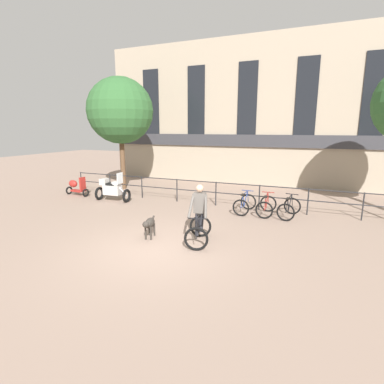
{
  "coord_description": "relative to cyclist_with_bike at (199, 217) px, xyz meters",
  "views": [
    {
      "loc": [
        3.96,
        -6.91,
        3.32
      ],
      "look_at": [
        -0.14,
        2.86,
        1.05
      ],
      "focal_mm": 28.0,
      "sensor_mm": 36.0,
      "label": 1
    }
  ],
  "objects": [
    {
      "name": "tree_canalside_left",
      "position": [
        -6.82,
        5.83,
        3.45
      ],
      "size": [
        3.49,
        3.49,
        5.97
      ],
      "color": "brown",
      "rests_on": "ground_plane"
    },
    {
      "name": "parked_bicycle_near_lamp",
      "position": [
        0.54,
        3.6,
        -0.41
      ],
      "size": [
        0.73,
        1.15,
        0.86
      ],
      "rotation": [
        0.0,
        0.0,
        3.08
      ],
      "color": "black",
      "rests_on": "ground_plane"
    },
    {
      "name": "canal_railing",
      "position": [
        -0.89,
        4.26,
        -0.05
      ],
      "size": [
        15.05,
        0.05,
        1.05
      ],
      "color": "#232326",
      "rests_on": "ground_plane"
    },
    {
      "name": "parked_motorcycle",
      "position": [
        -5.55,
        3.17,
        -0.2
      ],
      "size": [
        1.63,
        0.7,
        1.35
      ],
      "rotation": [
        0.0,
        0.0,
        1.62
      ],
      "color": "black",
      "rests_on": "ground_plane"
    },
    {
      "name": "ground_plane",
      "position": [
        -0.89,
        -0.94,
        -0.76
      ],
      "size": [
        60.0,
        60.0,
        0.0
      ],
      "primitive_type": "plane",
      "color": "gray"
    },
    {
      "name": "parked_scooter",
      "position": [
        -7.97,
        3.45,
        -0.3
      ],
      "size": [
        1.31,
        0.53,
        0.96
      ],
      "rotation": [
        0.0,
        0.0,
        1.47
      ],
      "color": "black",
      "rests_on": "ground_plane"
    },
    {
      "name": "building_facade",
      "position": [
        -0.89,
        10.05,
        3.42
      ],
      "size": [
        18.0,
        0.72,
        8.4
      ],
      "color": "gray",
      "rests_on": "ground_plane"
    },
    {
      "name": "cyclist_with_bike",
      "position": [
        0.0,
        0.0,
        0.0
      ],
      "size": [
        0.96,
        1.31,
        1.7
      ],
      "rotation": [
        0.0,
        0.0,
        0.26
      ],
      "color": "black",
      "rests_on": "ground_plane"
    },
    {
      "name": "parked_bicycle_mid_right",
      "position": [
        2.23,
        3.6,
        -0.41
      ],
      "size": [
        0.81,
        1.19,
        0.86
      ],
      "rotation": [
        0.0,
        0.0,
        3.0
      ],
      "color": "black",
      "rests_on": "ground_plane"
    },
    {
      "name": "dog",
      "position": [
        -1.5,
        -0.33,
        -0.31
      ],
      "size": [
        0.39,
        0.99,
        0.65
      ],
      "rotation": [
        0.0,
        0.0,
        0.23
      ],
      "color": "#332D28",
      "rests_on": "ground_plane"
    },
    {
      "name": "parked_bicycle_mid_left",
      "position": [
        1.39,
        3.6,
        -0.41
      ],
      "size": [
        0.68,
        1.12,
        0.86
      ],
      "rotation": [
        0.0,
        0.0,
        3.16
      ],
      "color": "black",
      "rests_on": "ground_plane"
    }
  ]
}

